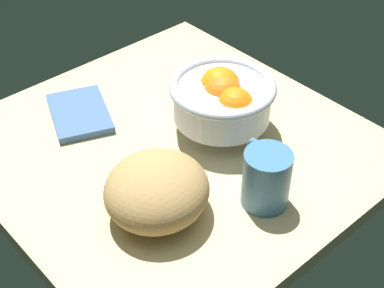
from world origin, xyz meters
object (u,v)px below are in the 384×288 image
Objects in this scene: fruit_bowl at (223,100)px; napkin_folded at (80,113)px; bread_loaf at (157,190)px; mug at (265,177)px.

fruit_bowl is 1.29× the size of napkin_folded.
napkin_folded is at bearing 40.20° from fruit_bowl.
fruit_bowl is 1.14× the size of bread_loaf.
fruit_bowl is at bearing -68.99° from bread_loaf.
bread_loaf is at bearing 170.75° from napkin_folded.
napkin_folded is at bearing -9.25° from bread_loaf.
mug is (-17.49, 7.77, -1.69)cm from fruit_bowl.
mug is at bearing 156.06° from fruit_bowl.
mug is (-38.00, -9.56, 4.11)cm from napkin_folded.
mug reaches higher than bread_loaf.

